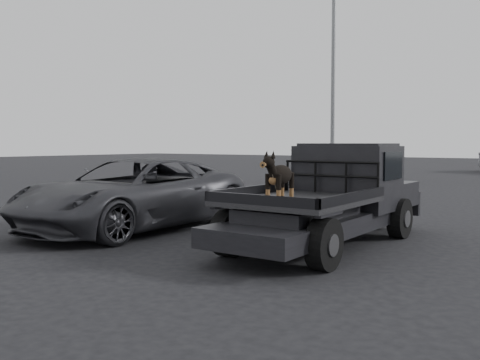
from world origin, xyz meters
The scene contains 6 objects.
ground centered at (0.00, 0.00, 0.00)m, with size 120.00×120.00×0.00m, color black.
flatbed_ute centered at (0.71, 1.79, 0.46)m, with size 2.00×5.40×0.92m, color black, non-canonical shape.
ute_cab centered at (0.71, 2.74, 1.36)m, with size 1.72×1.30×0.88m, color black, non-canonical shape.
headache_rack centered at (0.71, 1.99, 1.20)m, with size 1.80×0.08×0.55m, color black, non-canonical shape.
dog centered at (0.91, -0.08, 1.29)m, with size 0.32×0.60×0.74m, color black, non-canonical shape.
parked_suv centered at (-3.38, 1.12, 0.74)m, with size 2.47×5.36×1.49m, color #333338.
Camera 1 is at (4.88, -6.68, 1.81)m, focal length 40.00 mm.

